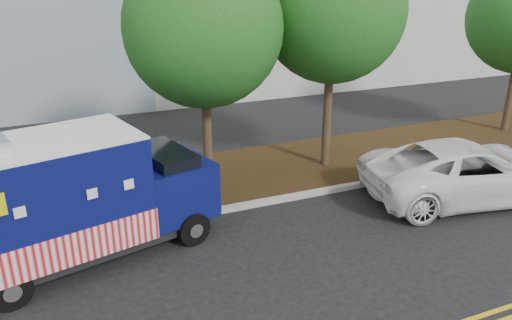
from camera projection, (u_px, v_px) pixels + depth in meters
name	position (u px, v px, depth m)	size (l,w,h in m)	color
ground	(180.00, 250.00, 11.47)	(120.00, 120.00, 0.00)	black
curb	(166.00, 220.00, 12.65)	(120.00, 0.18, 0.15)	#9E9E99
mulch_strip	(150.00, 189.00, 14.46)	(120.00, 4.00, 0.15)	black
tree_b	(203.00, 28.00, 13.02)	(4.22, 4.22, 6.70)	#38281C
tree_c	(333.00, 10.00, 14.37)	(4.24, 4.24, 7.04)	#38281C
food_truck	(70.00, 203.00, 10.60)	(6.14, 3.46, 3.06)	black
white_car	(468.00, 171.00, 13.79)	(2.68, 5.82, 1.62)	white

